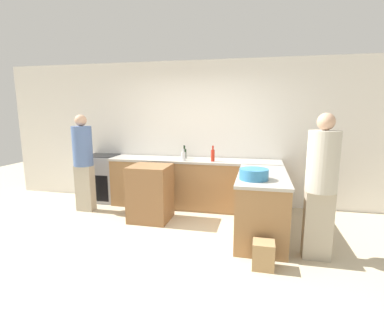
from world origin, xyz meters
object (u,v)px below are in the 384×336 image
at_px(person_by_range, 83,160).
at_px(wine_bottle_dark, 184,153).
at_px(mixing_bowl, 254,174).
at_px(vinegar_bottle_clear, 183,156).
at_px(hot_sauce_bottle, 213,155).
at_px(paper_bag, 263,255).
at_px(island_table, 151,193).
at_px(person_at_peninsula, 321,182).
at_px(range_oven, 103,178).

bearing_deg(person_by_range, wine_bottle_dark, 23.38).
height_order(mixing_bowl, vinegar_bottle_clear, vinegar_bottle_clear).
distance_m(hot_sauce_bottle, paper_bag, 2.24).
xyz_separation_m(wine_bottle_dark, paper_bag, (1.46, -2.11, -0.84)).
height_order(island_table, vinegar_bottle_clear, vinegar_bottle_clear).
height_order(island_table, person_at_peninsula, person_at_peninsula).
bearing_deg(person_at_peninsula, paper_bag, -148.26).
relative_size(range_oven, vinegar_bottle_clear, 4.39).
bearing_deg(mixing_bowl, island_table, 159.51).
relative_size(range_oven, wine_bottle_dark, 3.82).
xyz_separation_m(vinegar_bottle_clear, wine_bottle_dark, (-0.05, 0.27, 0.01)).
xyz_separation_m(hot_sauce_bottle, person_by_range, (-2.24, -0.48, -0.08)).
bearing_deg(person_at_peninsula, island_table, 161.61).
distance_m(island_table, wine_bottle_dark, 1.12).
bearing_deg(mixing_bowl, person_at_peninsula, -13.79).
xyz_separation_m(person_by_range, person_at_peninsula, (3.75, -1.00, 0.02)).
bearing_deg(range_oven, paper_bag, -33.19).
bearing_deg(person_at_peninsula, range_oven, 156.21).
bearing_deg(vinegar_bottle_clear, hot_sauce_bottle, 3.05).
distance_m(mixing_bowl, vinegar_bottle_clear, 1.78).
height_order(wine_bottle_dark, paper_bag, wine_bottle_dark).
height_order(range_oven, wine_bottle_dark, wine_bottle_dark).
bearing_deg(range_oven, vinegar_bottle_clear, -6.99).
bearing_deg(person_at_peninsula, person_by_range, 165.05).
height_order(hot_sauce_bottle, paper_bag, hot_sauce_bottle).
height_order(hot_sauce_bottle, wine_bottle_dark, hot_sauce_bottle).
relative_size(island_table, vinegar_bottle_clear, 4.36).
bearing_deg(vinegar_bottle_clear, mixing_bowl, -44.98).
bearing_deg(wine_bottle_dark, vinegar_bottle_clear, -79.60).
height_order(vinegar_bottle_clear, wine_bottle_dark, wine_bottle_dark).
bearing_deg(person_at_peninsula, wine_bottle_dark, 140.53).
height_order(island_table, paper_bag, island_table).
relative_size(wine_bottle_dark, person_at_peninsula, 0.14).
height_order(vinegar_bottle_clear, person_at_peninsula, person_at_peninsula).
relative_size(mixing_bowl, person_at_peninsula, 0.21).
height_order(vinegar_bottle_clear, hot_sauce_bottle, hot_sauce_bottle).
xyz_separation_m(island_table, mixing_bowl, (1.66, -0.62, 0.52)).
relative_size(range_oven, person_by_range, 0.53).
relative_size(wine_bottle_dark, person_by_range, 0.14).
distance_m(person_at_peninsula, paper_bag, 1.09).
bearing_deg(wine_bottle_dark, island_table, -110.88).
bearing_deg(mixing_bowl, person_by_range, 164.74).
distance_m(hot_sauce_bottle, person_by_range, 2.29).
height_order(mixing_bowl, person_by_range, person_by_range).
bearing_deg(wine_bottle_dark, paper_bag, -55.39).
xyz_separation_m(hot_sauce_bottle, wine_bottle_dark, (-0.58, 0.24, -0.01)).
xyz_separation_m(mixing_bowl, person_by_range, (-2.97, 0.81, -0.04)).
bearing_deg(hot_sauce_bottle, person_at_peninsula, -44.31).
bearing_deg(island_table, wine_bottle_dark, 69.12).
height_order(range_oven, vinegar_bottle_clear, vinegar_bottle_clear).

